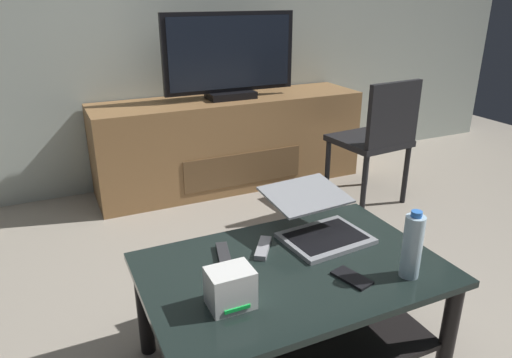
% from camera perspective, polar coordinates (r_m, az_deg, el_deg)
% --- Properties ---
extents(ground_plane, '(7.68, 7.68, 0.00)m').
position_cam_1_polar(ground_plane, '(2.08, 7.84, -20.17)').
color(ground_plane, '#9E9384').
extents(coffee_table, '(1.09, 0.71, 0.45)m').
position_cam_1_polar(coffee_table, '(1.83, 4.32, -14.14)').
color(coffee_table, black).
rests_on(coffee_table, ground).
extents(media_cabinet, '(1.99, 0.50, 0.67)m').
position_cam_1_polar(media_cabinet, '(3.56, -3.09, 4.51)').
color(media_cabinet, olive).
rests_on(media_cabinet, ground).
extents(television, '(0.97, 0.20, 0.59)m').
position_cam_1_polar(television, '(3.41, -3.16, 14.39)').
color(television, black).
rests_on(television, media_cabinet).
extents(dining_chair, '(0.48, 0.48, 0.86)m').
position_cam_1_polar(dining_chair, '(3.26, 14.48, 5.11)').
color(dining_chair, black).
rests_on(dining_chair, ground).
extents(laptop, '(0.36, 0.43, 0.17)m').
position_cam_1_polar(laptop, '(1.95, 7.42, -4.95)').
color(laptop, gray).
rests_on(laptop, coffee_table).
extents(router_box, '(0.14, 0.11, 0.13)m').
position_cam_1_polar(router_box, '(1.53, -3.12, -13.00)').
color(router_box, white).
rests_on(router_box, coffee_table).
extents(water_bottle_near, '(0.07, 0.07, 0.25)m').
position_cam_1_polar(water_bottle_near, '(1.73, 18.36, -7.68)').
color(water_bottle_near, silver).
rests_on(water_bottle_near, coffee_table).
extents(cell_phone, '(0.10, 0.15, 0.01)m').
position_cam_1_polar(cell_phone, '(1.71, 11.50, -11.62)').
color(cell_phone, black).
rests_on(cell_phone, coffee_table).
extents(tv_remote, '(0.08, 0.17, 0.02)m').
position_cam_1_polar(tv_remote, '(1.81, -3.94, -9.09)').
color(tv_remote, '#2D2D30').
rests_on(tv_remote, coffee_table).
extents(soundbar_remote, '(0.13, 0.16, 0.02)m').
position_cam_1_polar(soundbar_remote, '(1.85, 0.86, -8.32)').
color(soundbar_remote, '#99999E').
rests_on(soundbar_remote, coffee_table).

